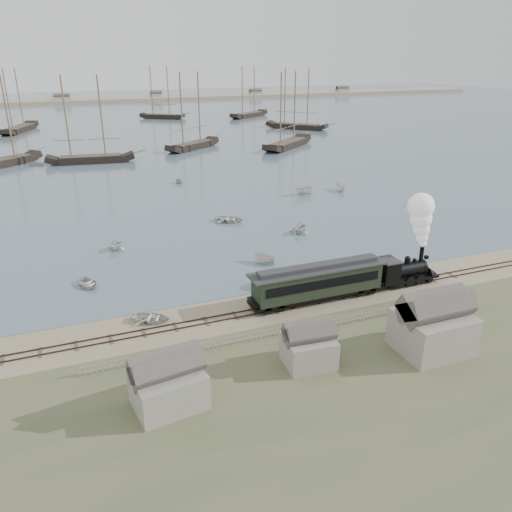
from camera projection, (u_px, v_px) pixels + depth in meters
name	position (u px, v px, depth m)	size (l,w,h in m)	color
ground	(238.00, 305.00, 51.63)	(600.00, 600.00, 0.00)	tan
harbor_water	(95.00, 119.00, 198.18)	(600.00, 336.00, 0.06)	#485D68
rail_track	(245.00, 314.00, 49.89)	(120.00, 1.80, 0.16)	#35231C
picket_fence_west	(195.00, 353.00, 43.39)	(19.00, 0.10, 1.20)	gray
picket_fence_east	(382.00, 317.00, 49.40)	(15.00, 0.10, 1.20)	gray
shed_left	(170.00, 405.00, 37.03)	(5.00, 4.00, 4.10)	gray
shed_mid	(308.00, 363.00, 41.96)	(4.00, 3.50, 3.60)	gray
shed_right	(430.00, 349.00, 43.97)	(6.00, 5.00, 5.10)	gray
far_spit	(82.00, 102.00, 267.15)	(500.00, 20.00, 1.80)	tan
locomotive	(417.00, 245.00, 55.08)	(8.00, 2.99, 9.98)	black
passenger_coach	(318.00, 281.00, 51.81)	(14.96, 2.89, 3.63)	black
beached_dinghy	(151.00, 318.00, 48.36)	(3.79, 2.71, 0.79)	beige
rowboat_0	(88.00, 283.00, 55.65)	(3.42, 2.44, 0.71)	beige
rowboat_1	(115.00, 244.00, 65.82)	(2.94, 2.54, 1.55)	beige
rowboat_2	(264.00, 259.00, 61.64)	(3.17, 1.19, 1.22)	beige
rowboat_3	(229.00, 219.00, 76.89)	(4.42, 3.15, 0.91)	beige
rowboat_4	(300.00, 227.00, 71.97)	(3.37, 2.91, 1.78)	beige
rowboat_5	(340.00, 187.00, 94.15)	(3.49, 1.31, 1.35)	beige
rowboat_7	(179.00, 180.00, 99.77)	(2.63, 2.27, 1.39)	beige
rowboat_8	(304.00, 191.00, 91.48)	(3.88, 1.46, 1.50)	beige
schooner_2	(86.00, 120.00, 114.97)	(20.24, 4.67, 20.00)	black
schooner_3	(191.00, 111.00, 132.45)	(18.99, 4.38, 20.00)	black
schooner_4	(289.00, 110.00, 134.60)	(22.72, 5.24, 20.00)	black
schooner_5	(297.00, 99.00, 168.57)	(21.70, 5.01, 20.00)	black
schooner_7	(14.00, 100.00, 162.45)	(22.64, 5.22, 20.00)	black
schooner_8	(161.00, 92.00, 195.32)	(18.17, 4.19, 20.00)	black
schooner_9	(249.00, 91.00, 200.61)	(21.11, 4.87, 20.00)	black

